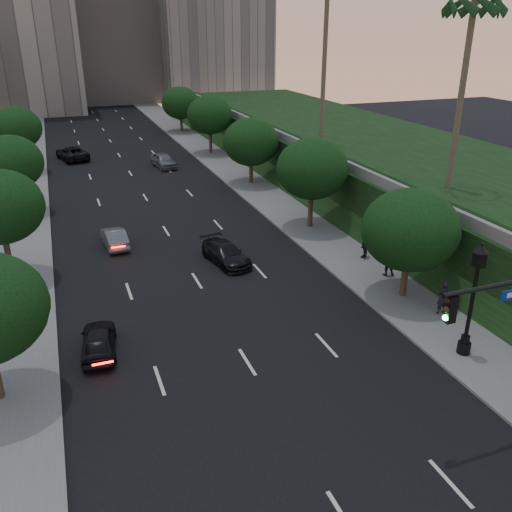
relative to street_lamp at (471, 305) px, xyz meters
name	(u,v)px	position (x,y,z in m)	size (l,w,h in m)	color
ground	(292,434)	(-9.54, -2.07, -2.63)	(160.00, 160.00, 0.00)	black
road_surface	(149,204)	(-9.54, 27.93, -2.62)	(16.00, 140.00, 0.02)	black
sidewalk_right	(262,192)	(0.71, 27.93, -2.56)	(4.50, 140.00, 0.15)	slate
sidewalk_left	(20,217)	(-19.79, 27.93, -2.56)	(4.50, 140.00, 0.15)	slate
embankment	(387,165)	(12.46, 25.93, -0.63)	(18.00, 90.00, 4.00)	black
parapet_wall	(305,146)	(3.96, 25.93, 1.72)	(0.35, 90.00, 0.70)	slate
office_block_mid	(109,31)	(-3.54, 99.93, 10.37)	(22.00, 18.00, 26.00)	#ABA39D
office_block_right	(206,2)	(14.46, 93.93, 15.37)	(20.00, 22.00, 36.00)	gray
tree_right_a	(410,230)	(0.76, 5.93, 1.39)	(5.20, 5.20, 6.24)	#38281C
tree_right_b	(312,169)	(0.76, 17.93, 1.88)	(5.20, 5.20, 6.74)	#38281C
tree_right_c	(251,142)	(0.76, 30.93, 1.39)	(5.20, 5.20, 6.24)	#38281C
tree_right_d	(210,115)	(0.76, 44.93, 1.88)	(5.20, 5.20, 6.74)	#38281C
tree_right_e	(180,103)	(0.76, 59.93, 1.39)	(5.20, 5.20, 6.24)	#38281C
tree_left_c	(10,163)	(-19.84, 28.93, 1.57)	(5.00, 5.00, 6.34)	#38281C
tree_left_d	(16,128)	(-19.84, 42.93, 1.94)	(5.00, 5.00, 6.71)	#38281C
palm_mid	(475,2)	(7.96, 11.93, 12.68)	(3.20, 3.20, 13.00)	#4C4233
street_lamp	(471,305)	(0.00, 0.00, 0.00)	(0.64, 0.64, 5.62)	black
sedan_near_left	(98,340)	(-15.72, 6.07, -1.98)	(1.54, 3.84, 1.31)	black
sedan_mid_left	(115,238)	(-13.41, 19.26, -1.99)	(1.36, 3.90, 1.28)	slate
sedan_far_left	(72,153)	(-14.73, 47.40, -1.86)	(2.56, 5.56, 1.54)	black
sedan_near_right	(226,253)	(-7.10, 13.91, -1.99)	(1.81, 4.46, 1.30)	black
sedan_far_right	(163,160)	(-5.78, 40.36, -1.87)	(1.80, 4.46, 1.52)	slate
pedestrian_a	(443,297)	(1.40, 3.45, -1.55)	(0.68, 0.45, 1.87)	black
pedestrian_b	(388,261)	(1.38, 8.52, -1.58)	(0.88, 0.69, 1.82)	black
pedestrian_c	(365,245)	(1.50, 11.27, -1.62)	(1.01, 0.42, 1.73)	black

